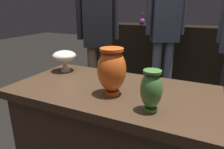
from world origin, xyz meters
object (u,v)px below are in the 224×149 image
at_px(vase_tall_behind, 151,90).
at_px(shelf_vase_left, 142,21).
at_px(shelf_vase_center, 177,17).
at_px(vase_left_accent, 64,56).
at_px(vase_centerpiece, 112,70).
at_px(visitor_near_left, 98,32).
at_px(visitor_center_back, 165,27).

relative_size(vase_tall_behind, shelf_vase_left, 1.17).
bearing_deg(shelf_vase_center, vase_left_accent, -102.74).
bearing_deg(vase_left_accent, shelf_vase_center, 77.26).
xyz_separation_m(vase_centerpiece, vase_left_accent, (-0.50, 0.24, -0.03)).
bearing_deg(vase_left_accent, vase_centerpiece, -25.22).
relative_size(visitor_near_left, visitor_center_back, 0.97).
distance_m(vase_centerpiece, visitor_center_back, 1.61).
height_order(vase_centerpiece, vase_tall_behind, vase_centerpiece).
relative_size(vase_tall_behind, visitor_center_back, 0.11).
bearing_deg(shelf_vase_left, vase_centerpiece, -76.12).
bearing_deg(shelf_vase_center, shelf_vase_left, -173.94).
distance_m(shelf_vase_left, visitor_center_back, 0.81).
xyz_separation_m(shelf_vase_center, visitor_near_left, (-0.67, -1.19, -0.12)).
bearing_deg(vase_centerpiece, visitor_center_back, 92.17).
bearing_deg(shelf_vase_center, visitor_center_back, -92.14).
relative_size(vase_tall_behind, vase_left_accent, 1.14).
height_order(vase_tall_behind, shelf_vase_left, shelf_vase_left).
distance_m(vase_left_accent, shelf_vase_left, 2.01).
xyz_separation_m(vase_tall_behind, shelf_vase_left, (-0.80, 2.34, 0.14)).
bearing_deg(vase_left_accent, visitor_center_back, 72.18).
relative_size(vase_left_accent, shelf_vase_center, 0.81).
xyz_separation_m(vase_tall_behind, visitor_center_back, (-0.31, 1.70, 0.12)).
distance_m(shelf_vase_center, visitor_center_back, 0.70).
xyz_separation_m(vase_centerpiece, shelf_vase_left, (-0.55, 2.25, 0.10)).
xyz_separation_m(shelf_vase_center, visitor_center_back, (-0.03, -0.69, -0.08)).
distance_m(vase_tall_behind, visitor_center_back, 1.74).
height_order(vase_left_accent, visitor_near_left, visitor_near_left).
bearing_deg(visitor_center_back, visitor_near_left, 8.26).
distance_m(vase_tall_behind, vase_left_accent, 0.82).
bearing_deg(vase_centerpiece, visitor_near_left, 122.49).
height_order(vase_centerpiece, visitor_center_back, visitor_center_back).
height_order(vase_centerpiece, visitor_near_left, visitor_near_left).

